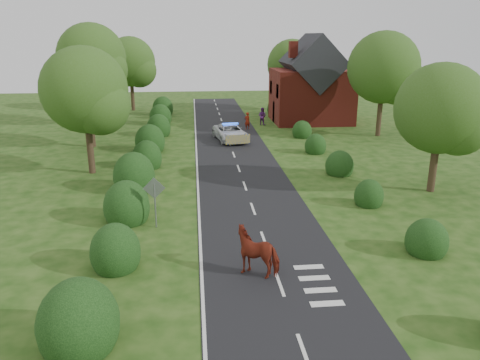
{
  "coord_description": "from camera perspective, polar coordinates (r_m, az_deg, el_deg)",
  "views": [
    {
      "loc": [
        -3.03,
        -19.37,
        8.94
      ],
      "look_at": [
        -0.59,
        5.16,
        1.3
      ],
      "focal_mm": 35.0,
      "sensor_mm": 36.0,
      "label": 1
    }
  ],
  "objects": [
    {
      "name": "tree_left_c",
      "position": [
        50.19,
        -17.29,
        13.72
      ],
      "size": [
        6.97,
        6.8,
        10.22
      ],
      "color": "#332316",
      "rests_on": "ground"
    },
    {
      "name": "tree_right_c",
      "position": [
        58.63,
        6.62,
        13.59
      ],
      "size": [
        6.15,
        6.0,
        8.58
      ],
      "color": "#332316",
      "rests_on": "ground"
    },
    {
      "name": "hedgerow_right",
      "position": [
        33.13,
        11.4,
        2.21
      ],
      "size": [
        2.1,
        45.78,
        2.1
      ],
      "color": "black",
      "rests_on": "ground"
    },
    {
      "name": "road",
      "position": [
        35.64,
        -0.63,
        2.71
      ],
      "size": [
        6.0,
        70.0,
        0.02
      ],
      "primitive_type": "cube",
      "color": "black",
      "rests_on": "ground"
    },
    {
      "name": "tree_right_a",
      "position": [
        29.29,
        23.74,
        7.55
      ],
      "size": [
        5.33,
        5.2,
        7.56
      ],
      "color": "#332316",
      "rests_on": "ground"
    },
    {
      "name": "cow",
      "position": [
        18.49,
        2.25,
        -8.99
      ],
      "size": [
        2.47,
        1.97,
        1.55
      ],
      "primitive_type": "imported",
      "rotation": [
        0.0,
        0.0,
        -2.01
      ],
      "color": "maroon",
      "rests_on": "ground"
    },
    {
      "name": "hedgerow_left",
      "position": [
        32.31,
        -11.7,
        2.17
      ],
      "size": [
        2.75,
        50.41,
        3.0
      ],
      "color": "black",
      "rests_on": "ground"
    },
    {
      "name": "road_markings",
      "position": [
        33.53,
        -3.04,
        1.78
      ],
      "size": [
        4.96,
        70.0,
        0.01
      ],
      "color": "white",
      "rests_on": "road"
    },
    {
      "name": "road_sign",
      "position": [
        22.66,
        -10.38,
        -1.83
      ],
      "size": [
        1.06,
        0.08,
        2.53
      ],
      "color": "gray",
      "rests_on": "ground"
    },
    {
      "name": "tree_left_d",
      "position": [
        59.74,
        -12.98,
        13.63
      ],
      "size": [
        6.15,
        6.0,
        8.89
      ],
      "color": "#332316",
      "rests_on": "ground"
    },
    {
      "name": "tree_left_b",
      "position": [
        40.27,
        -17.77,
        10.87
      ],
      "size": [
        5.74,
        5.6,
        8.07
      ],
      "color": "#332316",
      "rests_on": "ground"
    },
    {
      "name": "tree_left_a",
      "position": [
        32.14,
        -18.0,
        9.97
      ],
      "size": [
        5.74,
        5.6,
        8.38
      ],
      "color": "#332316",
      "rests_on": "ground"
    },
    {
      "name": "pedestrian_red",
      "position": [
        46.58,
        0.89,
        7.22
      ],
      "size": [
        0.74,
        0.65,
        1.71
      ],
      "primitive_type": "imported",
      "rotation": [
        0.0,
        0.0,
        3.61
      ],
      "color": "maroon",
      "rests_on": "ground"
    },
    {
      "name": "ground",
      "position": [
        21.54,
        2.94,
        -7.32
      ],
      "size": [
        120.0,
        120.0,
        0.0
      ],
      "primitive_type": "plane",
      "color": "#1A400E"
    },
    {
      "name": "tree_right_b",
      "position": [
        44.79,
        17.5,
        12.61
      ],
      "size": [
        6.56,
        6.4,
        9.4
      ],
      "color": "#332316",
      "rests_on": "ground"
    },
    {
      "name": "pedestrian_purple",
      "position": [
        49.07,
        2.72,
        7.78
      ],
      "size": [
        1.12,
        1.08,
        1.82
      ],
      "primitive_type": "imported",
      "rotation": [
        0.0,
        0.0,
        2.5
      ],
      "color": "#622273",
      "rests_on": "ground"
    },
    {
      "name": "police_van",
      "position": [
        41.58,
        -1.19,
        5.8
      ],
      "size": [
        3.16,
        5.44,
        1.56
      ],
      "rotation": [
        0.0,
        0.0,
        0.17
      ],
      "color": "silver",
      "rests_on": "ground"
    },
    {
      "name": "house",
      "position": [
        51.19,
        8.67,
        11.25
      ],
      "size": [
        8.0,
        7.4,
        9.17
      ],
      "color": "maroon",
      "rests_on": "ground"
    }
  ]
}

